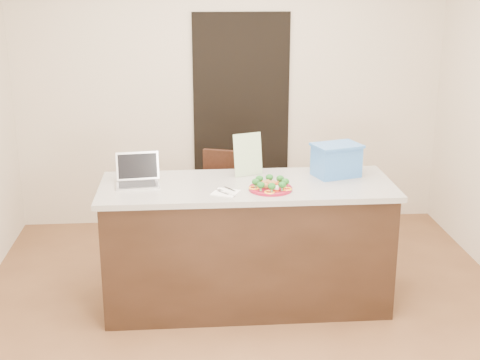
{
  "coord_description": "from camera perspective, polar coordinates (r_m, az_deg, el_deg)",
  "views": [
    {
      "loc": [
        -0.4,
        -4.19,
        2.34
      ],
      "look_at": [
        -0.05,
        0.2,
        0.97
      ],
      "focal_mm": 50.0,
      "sensor_mm": 36.0,
      "label": 1
    }
  ],
  "objects": [
    {
      "name": "knife",
      "position": [
        4.47,
        -0.84,
        -1.06
      ],
      "size": [
        0.08,
        0.2,
        0.01
      ],
      "rotation": [
        0.0,
        0.0,
        0.6
      ],
      "color": "silver",
      "rests_on": "napkin"
    },
    {
      "name": "fork",
      "position": [
        4.49,
        -1.5,
        -0.98
      ],
      "size": [
        0.08,
        0.13,
        0.0
      ],
      "rotation": [
        0.0,
        0.0,
        0.66
      ],
      "color": "silver",
      "rests_on": "napkin"
    },
    {
      "name": "napkin",
      "position": [
        4.49,
        -1.24,
        -1.08
      ],
      "size": [
        0.22,
        0.22,
        0.01
      ],
      "primitive_type": "cube",
      "rotation": [
        0.0,
        0.0,
        -0.42
      ],
      "color": "silver",
      "rests_on": "island"
    },
    {
      "name": "ground",
      "position": [
        4.82,
        0.84,
        -11.73
      ],
      "size": [
        4.0,
        4.0,
        0.0
      ],
      "primitive_type": "plane",
      "color": "brown",
      "rests_on": "ground"
    },
    {
      "name": "leaflet",
      "position": [
        4.84,
        0.68,
        2.19
      ],
      "size": [
        0.22,
        0.12,
        0.31
      ],
      "primitive_type": "cube",
      "rotation": [
        -0.14,
        0.0,
        0.34
      ],
      "color": "silver",
      "rests_on": "island"
    },
    {
      "name": "laptop",
      "position": [
        4.73,
        -8.75,
        0.37
      ],
      "size": [
        0.32,
        0.27,
        0.21
      ],
      "rotation": [
        0.0,
        0.0,
        0.11
      ],
      "color": "#BCBCC1",
      "rests_on": "island"
    },
    {
      "name": "plate",
      "position": [
        4.55,
        2.62,
        -0.71
      ],
      "size": [
        0.3,
        0.3,
        0.02
      ],
      "rotation": [
        0.0,
        0.0,
        0.37
      ],
      "color": "maroon",
      "rests_on": "island"
    },
    {
      "name": "broccoli",
      "position": [
        4.54,
        2.63,
        -0.15
      ],
      "size": [
        0.26,
        0.26,
        0.04
      ],
      "color": "#134916",
      "rests_on": "plate"
    },
    {
      "name": "blue_box",
      "position": [
        4.88,
        8.22,
        1.71
      ],
      "size": [
        0.39,
        0.33,
        0.24
      ],
      "rotation": [
        0.0,
        0.0,
        0.31
      ],
      "color": "#336BB9",
      "rests_on": "island"
    },
    {
      "name": "room_shell",
      "position": [
        4.27,
        0.94,
        7.62
      ],
      "size": [
        4.0,
        4.0,
        4.0
      ],
      "color": "white",
      "rests_on": "ground"
    },
    {
      "name": "island",
      "position": [
        4.84,
        0.59,
        -5.51
      ],
      "size": [
        2.06,
        0.76,
        0.92
      ],
      "color": "black",
      "rests_on": "ground"
    },
    {
      "name": "doorway",
      "position": [
        6.34,
        0.11,
        5.11
      ],
      "size": [
        0.9,
        0.02,
        2.0
      ],
      "primitive_type": "cube",
      "color": "black",
      "rests_on": "ground"
    },
    {
      "name": "meatballs",
      "position": [
        4.55,
        2.62,
        -0.35
      ],
      "size": [
        0.12,
        0.11,
        0.04
      ],
      "color": "olive",
      "rests_on": "plate"
    },
    {
      "name": "chair",
      "position": [
        5.42,
        -0.88,
        -2.01
      ],
      "size": [
        0.54,
        0.55,
        0.96
      ],
      "rotation": [
        0.0,
        0.0,
        -0.33
      ],
      "color": "black",
      "rests_on": "ground"
    },
    {
      "name": "yogurt_bottle",
      "position": [
        4.47,
        3.13,
        -0.8
      ],
      "size": [
        0.03,
        0.03,
        0.07
      ],
      "rotation": [
        0.0,
        0.0,
        0.07
      ],
      "color": "silver",
      "rests_on": "island"
    },
    {
      "name": "pepper_rings",
      "position": [
        4.55,
        2.62,
        -0.59
      ],
      "size": [
        0.29,
        0.29,
        0.01
      ],
      "color": "#FFA11A",
      "rests_on": "plate"
    }
  ]
}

